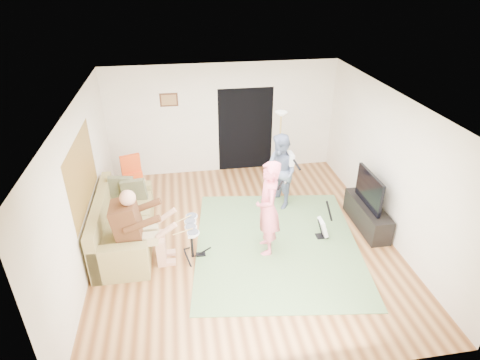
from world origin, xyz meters
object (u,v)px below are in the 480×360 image
object	(u,v)px
dining_chair	(136,186)
torchiere_lamp	(280,135)
guitar_spare	(323,227)
television	(369,189)
singer	(268,209)
sofa	(120,228)
tv_cabinet	(367,215)
drum_kit	(192,242)
guitarist	(280,172)

from	to	relation	value
dining_chair	torchiere_lamp	bearing A→B (deg)	-11.65
guitar_spare	television	world-z (taller)	television
singer	guitar_spare	xyz separation A→B (m)	(1.15, 0.20, -0.67)
sofa	guitar_spare	xyz separation A→B (m)	(3.81, -0.46, -0.08)
dining_chair	television	bearing A→B (deg)	-39.95
dining_chair	television	xyz separation A→B (m)	(4.55, -1.76, 0.48)
torchiere_lamp	tv_cabinet	distance (m)	2.69
guitar_spare	television	bearing A→B (deg)	13.13
drum_kit	guitarist	world-z (taller)	guitarist
drum_kit	dining_chair	distance (m)	2.43
guitar_spare	torchiere_lamp	world-z (taller)	torchiere_lamp
torchiere_lamp	television	bearing A→B (deg)	-60.68
drum_kit	sofa	bearing A→B (deg)	153.50
dining_chair	guitarist	bearing A→B (deg)	-31.65
sofa	television	xyz separation A→B (m)	(4.75, -0.24, 0.54)
guitarist	tv_cabinet	distance (m)	1.95
singer	tv_cabinet	xyz separation A→B (m)	(2.14, 0.42, -0.65)
sofa	guitar_spare	size ratio (longest dim) A/B	2.85
torchiere_lamp	singer	bearing A→B (deg)	-108.40
guitar_spare	television	distance (m)	1.15
drum_kit	guitarist	xyz separation A→B (m)	(1.96, 1.47, 0.50)
guitarist	torchiere_lamp	world-z (taller)	torchiere_lamp
guitarist	guitar_spare	world-z (taller)	guitarist
torchiere_lamp	tv_cabinet	world-z (taller)	torchiere_lamp
guitarist	dining_chair	distance (m)	3.18
guitarist	torchiere_lamp	bearing A→B (deg)	149.40
sofa	guitarist	world-z (taller)	guitarist
dining_chair	television	distance (m)	4.90
sofa	television	distance (m)	4.79
drum_kit	guitar_spare	bearing A→B (deg)	4.30
singer	television	xyz separation A→B (m)	(2.09, 0.42, -0.05)
singer	torchiere_lamp	size ratio (longest dim) A/B	1.03
drum_kit	tv_cabinet	xyz separation A→B (m)	(3.50, 0.41, -0.07)
sofa	guitarist	distance (m)	3.41
singer	guitar_spare	size ratio (longest dim) A/B	2.21
singer	torchiere_lamp	distance (m)	2.76
sofa	dining_chair	world-z (taller)	dining_chair
torchiere_lamp	dining_chair	xyz separation A→B (m)	(-3.33, -0.42, -0.82)
torchiere_lamp	tv_cabinet	bearing A→B (deg)	-59.69
guitarist	television	world-z (taller)	guitarist
singer	torchiere_lamp	world-z (taller)	singer
sofa	drum_kit	world-z (taller)	sofa
drum_kit	television	size ratio (longest dim) A/B	0.73
dining_chair	television	size ratio (longest dim) A/B	1.04
television	guitar_spare	bearing A→B (deg)	-166.87
sofa	television	bearing A→B (deg)	-2.91
guitarist	dining_chair	xyz separation A→B (m)	(-3.07, 0.70, -0.44)
sofa	guitar_spare	distance (m)	3.84
dining_chair	tv_cabinet	size ratio (longest dim) A/B	0.75
television	guitarist	bearing A→B (deg)	144.50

